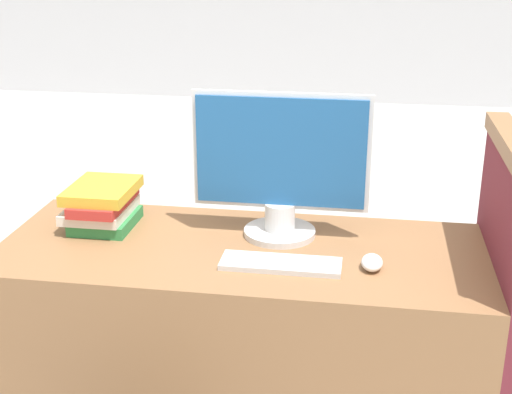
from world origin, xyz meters
name	(u,v)px	position (x,y,z in m)	size (l,w,h in m)	color
desk	(241,351)	(0.00, 0.31, 0.37)	(1.49, 0.62, 0.74)	#8C603D
carrel_divider	(493,314)	(0.77, 0.33, 0.56)	(0.07, 0.65, 1.11)	maroon
monitor	(281,167)	(0.11, 0.42, 0.96)	(0.55, 0.23, 0.46)	silver
keyboard	(281,264)	(0.14, 0.20, 0.75)	(0.35, 0.11, 0.02)	silver
mouse	(372,262)	(0.40, 0.22, 0.76)	(0.06, 0.09, 0.04)	white
book_stack	(103,205)	(-0.47, 0.41, 0.81)	(0.21, 0.27, 0.14)	#2D7F42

